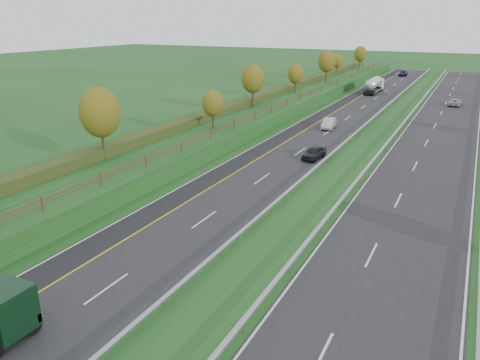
# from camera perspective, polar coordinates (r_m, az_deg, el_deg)

# --- Properties ---
(ground) EXTENTS (400.00, 400.00, 0.00)m
(ground) POSITION_cam_1_polar(r_m,az_deg,el_deg) (66.33, 15.20, 4.29)
(ground) COLOR #19471A
(ground) RESTS_ON ground
(near_carriageway) EXTENTS (10.50, 200.00, 0.04)m
(near_carriageway) POSITION_cam_1_polar(r_m,az_deg,el_deg) (72.91, 9.87, 5.99)
(near_carriageway) COLOR black
(near_carriageway) RESTS_ON ground
(far_carriageway) EXTENTS (10.50, 200.00, 0.04)m
(far_carriageway) POSITION_cam_1_polar(r_m,az_deg,el_deg) (70.14, 22.87, 4.25)
(far_carriageway) COLOR black
(far_carriageway) RESTS_ON ground
(hard_shoulder) EXTENTS (3.00, 200.00, 0.04)m
(hard_shoulder) POSITION_cam_1_polar(r_m,az_deg,el_deg) (74.04, 7.09, 6.33)
(hard_shoulder) COLOR black
(hard_shoulder) RESTS_ON ground
(lane_markings) EXTENTS (26.75, 200.00, 0.01)m
(lane_markings) POSITION_cam_1_polar(r_m,az_deg,el_deg) (71.28, 14.78, 5.37)
(lane_markings) COLOR silver
(lane_markings) RESTS_ON near_carriageway
(embankment_left) EXTENTS (12.00, 200.00, 2.00)m
(embankment_left) POSITION_cam_1_polar(r_m,az_deg,el_deg) (77.34, 0.61, 7.76)
(embankment_left) COLOR #19471A
(embankment_left) RESTS_ON ground
(hedge_left) EXTENTS (2.20, 180.00, 1.10)m
(hedge_left) POSITION_cam_1_polar(r_m,az_deg,el_deg) (77.93, -0.73, 9.01)
(hedge_left) COLOR #2A3C18
(hedge_left) RESTS_ON embankment_left
(fence_left) EXTENTS (0.12, 189.06, 1.20)m
(fence_left) POSITION_cam_1_polar(r_m,az_deg,el_deg) (74.81, 3.61, 8.68)
(fence_left) COLOR #422B19
(fence_left) RESTS_ON embankment_left
(median_barrier_near) EXTENTS (0.32, 200.00, 0.71)m
(median_barrier_near) POSITION_cam_1_polar(r_m,az_deg,el_deg) (71.41, 14.29, 5.90)
(median_barrier_near) COLOR #93959B
(median_barrier_near) RESTS_ON ground
(median_barrier_far) EXTENTS (0.32, 200.00, 0.71)m
(median_barrier_far) POSITION_cam_1_polar(r_m,az_deg,el_deg) (70.54, 18.33, 5.36)
(median_barrier_far) COLOR #93959B
(median_barrier_far) RESTS_ON ground
(trees_left) EXTENTS (6.64, 164.30, 7.66)m
(trees_left) POSITION_cam_1_polar(r_m,az_deg,el_deg) (73.32, -0.30, 11.39)
(trees_left) COLOR #2D2116
(trees_left) RESTS_ON embankment_left
(road_tanker) EXTENTS (2.40, 11.22, 3.46)m
(road_tanker) POSITION_cam_1_polar(r_m,az_deg,el_deg) (113.65, 16.04, 11.11)
(road_tanker) COLOR silver
(road_tanker) RESTS_ON near_carriageway
(car_dark_near) EXTENTS (2.21, 4.52, 1.48)m
(car_dark_near) POSITION_cam_1_polar(r_m,az_deg,el_deg) (57.46, 9.03, 3.31)
(car_dark_near) COLOR black
(car_dark_near) RESTS_ON near_carriageway
(car_silver_mid) EXTENTS (2.26, 5.02, 1.60)m
(car_silver_mid) POSITION_cam_1_polar(r_m,az_deg,el_deg) (74.33, 10.78, 6.83)
(car_silver_mid) COLOR #A9A9AE
(car_silver_mid) RESTS_ON near_carriageway
(car_small_far) EXTENTS (2.28, 5.36, 1.54)m
(car_small_far) POSITION_cam_1_polar(r_m,az_deg,el_deg) (150.74, 19.29, 12.18)
(car_small_far) COLOR #15123B
(car_small_far) RESTS_ON near_carriageway
(car_oncoming) EXTENTS (2.51, 4.98, 1.35)m
(car_oncoming) POSITION_cam_1_polar(r_m,az_deg,el_deg) (101.75, 24.76, 8.61)
(car_oncoming) COLOR #AFAFB4
(car_oncoming) RESTS_ON far_carriageway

